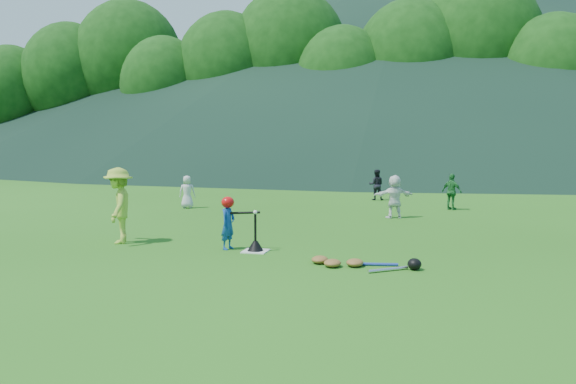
% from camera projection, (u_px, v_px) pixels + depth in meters
% --- Properties ---
extents(ground, '(120.00, 120.00, 0.00)m').
position_uv_depth(ground, '(255.00, 252.00, 10.40)').
color(ground, '#235914').
rests_on(ground, ground).
extents(home_plate, '(0.45, 0.45, 0.02)m').
position_uv_depth(home_plate, '(255.00, 251.00, 10.40)').
color(home_plate, silver).
rests_on(home_plate, ground).
extents(baseball, '(0.08, 0.08, 0.08)m').
position_uv_depth(baseball, '(255.00, 212.00, 10.34)').
color(baseball, white).
rests_on(baseball, batting_tee).
extents(batter_child, '(0.31, 0.40, 0.98)m').
position_uv_depth(batter_child, '(228.00, 224.00, 10.60)').
color(batter_child, navy).
rests_on(batter_child, ground).
extents(adult_coach, '(0.89, 1.12, 1.52)m').
position_uv_depth(adult_coach, '(119.00, 206.00, 11.23)').
color(adult_coach, '#9FBD37').
rests_on(adult_coach, ground).
extents(fielder_a, '(0.57, 0.46, 1.01)m').
position_uv_depth(fielder_a, '(187.00, 192.00, 17.32)').
color(fielder_a, '#BCBCBC').
rests_on(fielder_a, ground).
extents(fielder_b, '(0.56, 0.46, 1.08)m').
position_uv_depth(fielder_b, '(376.00, 185.00, 19.77)').
color(fielder_b, black).
rests_on(fielder_b, ground).
extents(fielder_c, '(0.68, 0.57, 1.09)m').
position_uv_depth(fielder_c, '(452.00, 192.00, 16.87)').
color(fielder_c, '#206D2E').
rests_on(fielder_c, ground).
extents(fielder_d, '(1.13, 0.71, 1.16)m').
position_uv_depth(fielder_d, '(394.00, 196.00, 15.03)').
color(fielder_d, white).
rests_on(fielder_d, ground).
extents(batting_tee, '(0.30, 0.30, 0.68)m').
position_uv_depth(batting_tee, '(255.00, 245.00, 10.39)').
color(batting_tee, black).
rests_on(batting_tee, home_plate).
extents(batter_gear, '(0.73, 0.26, 0.34)m').
position_uv_depth(batter_gear, '(229.00, 203.00, 10.57)').
color(batter_gear, red).
rests_on(batter_gear, ground).
extents(equipment_pile, '(1.80, 0.73, 0.19)m').
position_uv_depth(equipment_pile, '(355.00, 263.00, 9.14)').
color(equipment_pile, olive).
rests_on(equipment_pile, ground).
extents(outfield_fence, '(70.07, 0.08, 1.33)m').
position_uv_depth(outfield_fence, '(380.00, 163.00, 37.41)').
color(outfield_fence, gray).
rests_on(outfield_fence, ground).
extents(tree_line, '(70.04, 11.40, 14.82)m').
position_uv_depth(tree_line, '(391.00, 61.00, 42.34)').
color(tree_line, '#382314').
rests_on(tree_line, ground).
extents(distant_hills, '(155.00, 140.00, 32.00)m').
position_uv_depth(distant_hills, '(361.00, 62.00, 90.02)').
color(distant_hills, black).
rests_on(distant_hills, ground).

